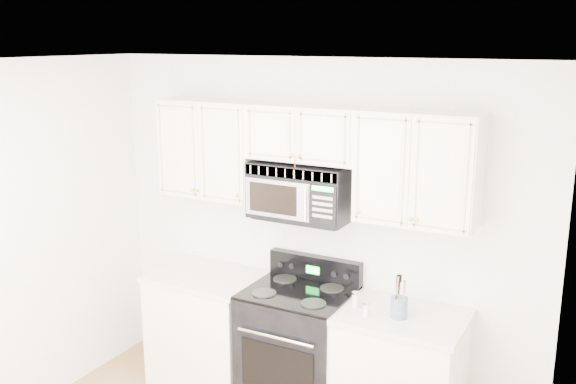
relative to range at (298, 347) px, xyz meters
The scene contains 9 objects.
room 1.65m from the range, 90.69° to the right, with size 3.51×3.51×2.61m.
base_cabinet_left 0.82m from the range, behind, with size 0.86×0.65×0.92m.
base_cabinet_right 0.78m from the range, ahead, with size 0.86×0.65×0.92m.
range is the anchor object (origin of this frame).
upper_cabinets 1.46m from the range, 96.52° to the left, with size 2.44×0.37×0.75m.
microwave 1.18m from the range, 110.92° to the left, with size 0.74×0.42×0.41m.
utensil_crock 0.94m from the range, ahead, with size 0.11×0.11×0.30m.
shaker_salt 0.77m from the range, 14.53° to the right, with size 0.04×0.04×0.10m.
shaker_pepper 0.68m from the range, ahead, with size 0.05×0.05×0.11m.
Camera 1 is at (2.01, -2.46, 2.73)m, focal length 40.00 mm.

